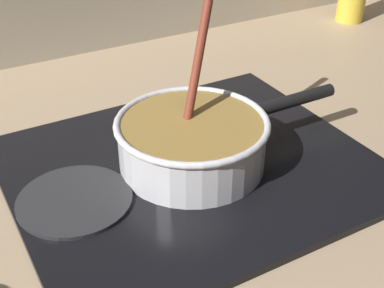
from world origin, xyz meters
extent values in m
cube|color=black|center=(0.10, 0.23, 0.01)|extent=(0.56, 0.48, 0.01)
torus|color=#592D0C|center=(0.10, 0.23, 0.02)|extent=(0.18, 0.18, 0.01)
cylinder|color=#262628|center=(-0.10, 0.23, 0.01)|extent=(0.17, 0.17, 0.01)
cylinder|color=silver|center=(0.10, 0.23, 0.05)|extent=(0.23, 0.23, 0.08)
cylinder|color=olive|center=(0.10, 0.23, 0.05)|extent=(0.22, 0.22, 0.07)
torus|color=silver|center=(0.10, 0.23, 0.09)|extent=(0.24, 0.24, 0.01)
cylinder|color=black|center=(0.29, 0.23, 0.08)|extent=(0.16, 0.02, 0.02)
cylinder|color=#EDD88C|center=(0.14, 0.25, 0.08)|extent=(0.03, 0.03, 0.01)
cylinder|color=#E5CC7A|center=(0.15, 0.29, 0.08)|extent=(0.03, 0.03, 0.01)
cylinder|color=#E5CC7A|center=(0.07, 0.17, 0.08)|extent=(0.03, 0.03, 0.01)
cylinder|color=#EDD88C|center=(0.09, 0.21, 0.08)|extent=(0.03, 0.03, 0.01)
cylinder|color=beige|center=(0.06, 0.22, 0.08)|extent=(0.04, 0.04, 0.01)
cylinder|color=#E5CC7A|center=(0.09, 0.31, 0.08)|extent=(0.03, 0.03, 0.01)
cylinder|color=#E5CC7A|center=(0.18, 0.22, 0.08)|extent=(0.04, 0.04, 0.01)
cylinder|color=beige|center=(0.13, 0.19, 0.08)|extent=(0.03, 0.03, 0.01)
cylinder|color=maroon|center=(0.13, 0.28, 0.18)|extent=(0.11, 0.09, 0.23)
cube|color=brown|center=(0.09, 0.24, 0.07)|extent=(0.05, 0.05, 0.01)
camera|label=1|loc=(-0.25, -0.37, 0.49)|focal=49.39mm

